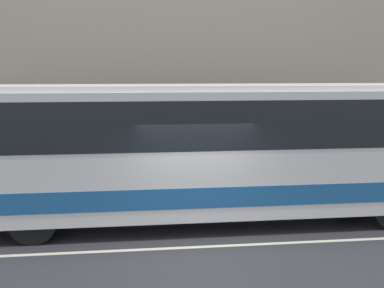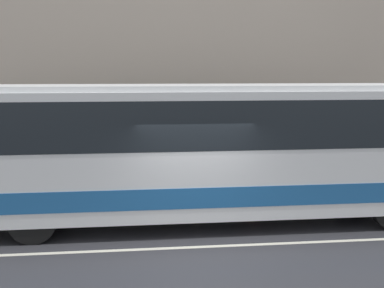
{
  "view_description": "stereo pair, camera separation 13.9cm",
  "coord_description": "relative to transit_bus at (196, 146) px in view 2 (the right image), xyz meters",
  "views": [
    {
      "loc": [
        -1.64,
        -10.49,
        3.61
      ],
      "look_at": [
        0.09,
        1.83,
        1.9
      ],
      "focal_mm": 50.0,
      "sensor_mm": 36.0,
      "label": 1
    },
    {
      "loc": [
        -1.5,
        -10.51,
        3.61
      ],
      "look_at": [
        0.09,
        1.83,
        1.9
      ],
      "focal_mm": 50.0,
      "sensor_mm": 36.0,
      "label": 2
    }
  ],
  "objects": [
    {
      "name": "ground_plane",
      "position": [
        -0.19,
        -1.83,
        -1.85
      ],
      "size": [
        60.0,
        60.0,
        0.0
      ],
      "primitive_type": "plane",
      "color": "#333338"
    },
    {
      "name": "transit_bus",
      "position": [
        0.0,
        0.0,
        0.0
      ],
      "size": [
        12.05,
        2.61,
        3.28
      ],
      "color": "white",
      "rests_on": "ground_plane"
    },
    {
      "name": "lane_stripe",
      "position": [
        -0.19,
        -1.83,
        -1.85
      ],
      "size": [
        54.0,
        0.14,
        0.01
      ],
      "color": "beige",
      "rests_on": "ground_plane"
    },
    {
      "name": "sidewalk",
      "position": [
        -0.19,
        3.35,
        -1.78
      ],
      "size": [
        60.0,
        2.37,
        0.14
      ],
      "color": "gray",
      "rests_on": "ground_plane"
    },
    {
      "name": "pedestrian_waiting",
      "position": [
        2.39,
        3.93,
        -0.89
      ],
      "size": [
        0.36,
        0.36,
        1.75
      ],
      "color": "maroon",
      "rests_on": "sidewalk"
    }
  ]
}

